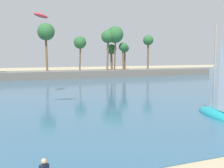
# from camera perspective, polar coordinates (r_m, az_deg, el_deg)

# --- Properties ---
(sea) EXTENTS (220.00, 95.93, 0.06)m
(sea) POSITION_cam_1_polar(r_m,az_deg,el_deg) (60.00, -16.53, 0.24)
(sea) COLOR #33607F
(sea) RESTS_ON ground
(palm_headland) EXTENTS (102.24, 6.45, 13.09)m
(palm_headland) POSITION_cam_1_polar(r_m,az_deg,el_deg) (67.69, -18.00, 3.89)
(palm_headland) COLOR slate
(palm_headland) RESTS_ON ground
(sailboat_mid_bay) EXTENTS (3.55, 6.19, 8.59)m
(sailboat_mid_bay) POSITION_cam_1_polar(r_m,az_deg,el_deg) (27.53, 19.63, -4.21)
(sailboat_mid_bay) COLOR teal
(sailboat_mid_bay) RESTS_ON sea
(kite_aloft_drifting_left) EXTENTS (3.22, 3.91, 0.81)m
(kite_aloft_drifting_left) POSITION_cam_1_polar(r_m,az_deg,el_deg) (40.90, -13.73, 12.88)
(kite_aloft_drifting_left) COLOR red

